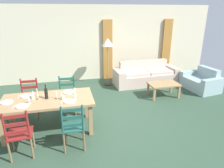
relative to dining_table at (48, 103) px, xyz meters
The scene contains 31 objects.
ground_plane 1.45m from the dining_table, ahead, with size 9.60×9.60×0.02m, color #314B38.
wall_far 3.67m from the dining_table, 69.08° to the left, with size 9.60×0.16×2.70m, color beige.
curtain_panel_left 3.82m from the dining_table, 58.33° to the left, with size 0.35×0.08×2.20m, color #AE7432.
curtain_panel_right 5.47m from the dining_table, 36.32° to the left, with size 0.35×0.08×2.20m, color #AE7432.
dining_table is the anchor object (origin of this frame).
dining_chair_near_left 0.92m from the dining_table, 119.45° to the right, with size 0.45×0.43×0.96m.
dining_chair_near_right 0.92m from the dining_table, 57.66° to the right, with size 0.44×0.42×0.96m.
dining_chair_far_left 0.90m from the dining_table, 122.79° to the left, with size 0.43×0.41×0.96m.
dining_chair_far_right 0.86m from the dining_table, 60.35° to the left, with size 0.44×0.43×0.96m.
dinner_plate_near_left 0.52m from the dining_table, 150.95° to the right, with size 0.24×0.24×0.02m, color white.
fork_near_left 0.66m from the dining_table, 157.38° to the right, with size 0.02×0.17×0.01m, color silver.
dinner_plate_near_right 0.52m from the dining_table, 29.05° to the right, with size 0.24×0.24×0.02m, color white.
fork_near_right 0.40m from the dining_table, 39.81° to the right, with size 0.02×0.17×0.01m, color silver.
dinner_plate_far_left 0.52m from the dining_table, 150.95° to the left, with size 0.24×0.24×0.02m, color white.
fork_far_left 0.66m from the dining_table, 157.38° to the left, with size 0.02×0.17×0.01m, color silver.
dinner_plate_far_right 0.52m from the dining_table, 29.05° to the left, with size 0.24×0.24×0.02m, color white.
fork_far_right 0.40m from the dining_table, 39.81° to the left, with size 0.02×0.17×0.01m, color silver.
dinner_plate_head_west 0.79m from the dining_table, behind, with size 0.24×0.24×0.02m, color white.
wine_bottle 0.21m from the dining_table, 109.50° to the left, with size 0.07×0.07×0.32m.
wine_glass_near_left 0.41m from the dining_table, 154.33° to the right, with size 0.06×0.06×0.16m.
wine_glass_near_right 0.63m from the dining_table, 14.87° to the right, with size 0.06×0.06×0.16m.
wine_glass_far_left 0.38m from the dining_table, 155.42° to the left, with size 0.06×0.06×0.16m.
wine_glass_far_right 0.63m from the dining_table, 13.46° to the left, with size 0.06×0.06×0.16m.
coffee_cup_primary 0.36m from the dining_table, 16.95° to the right, with size 0.07×0.07×0.09m, color beige.
coffee_cup_secondary 0.33m from the dining_table, 168.02° to the left, with size 0.07×0.07×0.09m, color beige.
candle_tall 0.24m from the dining_table, behind, with size 0.05×0.05×0.24m.
candle_short 0.24m from the dining_table, 11.31° to the right, with size 0.05×0.05×0.17m.
couch 3.97m from the dining_table, 36.27° to the left, with size 2.31×0.88×0.80m.
coffee_table 3.48m from the dining_table, 18.92° to the left, with size 0.90×0.56×0.42m.
armchair_upholstered 5.02m from the dining_table, 16.06° to the left, with size 0.96×1.26×0.72m.
standing_lamp 3.21m from the dining_table, 53.89° to the left, with size 0.40×0.40×1.64m.
Camera 1 is at (-0.83, -4.08, 2.49)m, focal length 31.88 mm.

